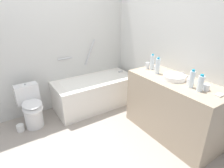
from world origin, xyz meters
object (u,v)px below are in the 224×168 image
at_px(drinking_glass_0, 156,68).
at_px(drinking_glass_1, 147,65).
at_px(toilet, 31,107).
at_px(bathtub, 95,91).
at_px(toilet_paper_roll, 20,128).
at_px(water_bottle_3, 158,66).
at_px(water_bottle_0, 201,83).
at_px(drinking_glass_2, 206,87).
at_px(drinking_glass_3, 190,81).
at_px(sink_basin, 174,77).
at_px(sink_faucet, 183,75).
at_px(soap_dish, 219,95).
at_px(water_bottle_1, 192,79).
at_px(water_bottle_2, 152,62).

height_order(drinking_glass_0, drinking_glass_1, drinking_glass_1).
bearing_deg(toilet, bathtub, 88.43).
bearing_deg(toilet_paper_roll, toilet, 11.86).
bearing_deg(water_bottle_3, water_bottle_0, -91.78).
distance_m(drinking_glass_2, toilet_paper_roll, 2.74).
bearing_deg(drinking_glass_1, drinking_glass_3, -88.62).
xyz_separation_m(sink_basin, toilet_paper_roll, (-1.91, 1.28, -0.86)).
relative_size(drinking_glass_1, drinking_glass_3, 1.34).
distance_m(sink_faucet, soap_dish, 0.63).
xyz_separation_m(water_bottle_1, soap_dish, (0.07, -0.33, -0.10)).
distance_m(bathtub, toilet, 1.17).
bearing_deg(soap_dish, drinking_glass_1, 90.72).
xyz_separation_m(sink_faucet, drinking_glass_1, (-0.17, 0.55, 0.02)).
xyz_separation_m(sink_faucet, water_bottle_0, (-0.22, -0.41, 0.06)).
relative_size(water_bottle_2, drinking_glass_0, 3.20).
height_order(water_bottle_1, toilet_paper_roll, water_bottle_1).
height_order(water_bottle_1, drinking_glass_2, water_bottle_1).
relative_size(soap_dish, toilet_paper_roll, 0.82).
bearing_deg(water_bottle_3, drinking_glass_2, -85.39).
bearing_deg(soap_dish, water_bottle_0, 109.55).
xyz_separation_m(toilet, toilet_paper_roll, (-0.22, -0.05, -0.28)).
bearing_deg(water_bottle_2, sink_basin, -95.55).
xyz_separation_m(water_bottle_0, soap_dish, (0.07, -0.20, -0.09)).
bearing_deg(drinking_glass_0, water_bottle_0, -96.71).
bearing_deg(soap_dish, drinking_glass_0, 88.71).
distance_m(sink_basin, drinking_glass_1, 0.55).
bearing_deg(sink_faucet, toilet, 144.59).
height_order(bathtub, drinking_glass_0, bathtub).
bearing_deg(toilet_paper_roll, drinking_glass_2, -41.55).
bearing_deg(bathtub, drinking_glass_2, -72.64).
height_order(sink_basin, toilet_paper_roll, sink_basin).
xyz_separation_m(water_bottle_2, drinking_glass_1, (-0.04, 0.07, -0.07)).
xyz_separation_m(bathtub, drinking_glass_1, (0.54, -0.80, 0.64)).
relative_size(toilet, drinking_glass_0, 8.76).
height_order(sink_basin, drinking_glass_1, drinking_glass_1).
relative_size(toilet, sink_basin, 2.23).
xyz_separation_m(toilet, drinking_glass_2, (1.73, -1.77, 0.59)).
bearing_deg(bathtub, sink_basin, -68.74).
bearing_deg(toilet, drinking_glass_1, 62.80).
distance_m(water_bottle_2, drinking_glass_0, 0.11).
height_order(sink_basin, water_bottle_2, water_bottle_2).
distance_m(drinking_glass_3, soap_dish, 0.40).
bearing_deg(sink_basin, water_bottle_0, -96.41).
relative_size(drinking_glass_2, drinking_glass_3, 1.00).
bearing_deg(toilet, drinking_glass_3, 45.37).
height_order(drinking_glass_1, drinking_glass_3, drinking_glass_1).
xyz_separation_m(drinking_glass_0, toilet_paper_roll, (-1.96, 0.88, -0.87)).
xyz_separation_m(drinking_glass_0, drinking_glass_3, (-0.02, -0.62, -0.00)).
xyz_separation_m(drinking_glass_0, soap_dish, (-0.02, -1.02, -0.03)).
bearing_deg(sink_faucet, water_bottle_3, 124.23).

